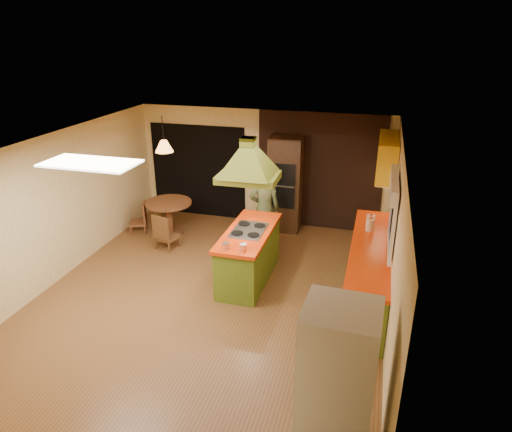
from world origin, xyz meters
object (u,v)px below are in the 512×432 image
(refrigerator, at_px, (337,383))
(canister_large, at_px, (370,225))
(man, at_px, (264,209))
(dining_table, at_px, (169,211))
(kitchen_island, at_px, (249,254))
(wall_oven, at_px, (285,184))

(refrigerator, distance_m, canister_large, 3.68)
(man, bearing_deg, dining_table, -19.29)
(kitchen_island, bearing_deg, canister_large, 15.35)
(canister_large, bearing_deg, dining_table, 168.52)
(wall_oven, relative_size, canister_large, 9.62)
(dining_table, bearing_deg, kitchen_island, -32.54)
(kitchen_island, distance_m, dining_table, 2.54)
(refrigerator, bearing_deg, kitchen_island, 122.50)
(refrigerator, bearing_deg, wall_oven, 109.66)
(kitchen_island, xyz_separation_m, refrigerator, (1.81, -3.14, 0.40))
(man, distance_m, wall_oven, 1.05)
(wall_oven, height_order, canister_large, wall_oven)
(wall_oven, bearing_deg, dining_table, -160.59)
(man, height_order, wall_oven, wall_oven)
(refrigerator, bearing_deg, canister_large, 90.13)
(kitchen_island, xyz_separation_m, dining_table, (-2.14, 1.37, 0.04))
(kitchen_island, bearing_deg, wall_oven, 86.54)
(kitchen_island, bearing_deg, man, 92.46)
(kitchen_island, height_order, dining_table, kitchen_island)
(refrigerator, distance_m, dining_table, 6.00)
(kitchen_island, distance_m, wall_oven, 2.34)
(dining_table, distance_m, canister_large, 4.22)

